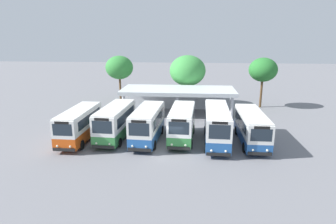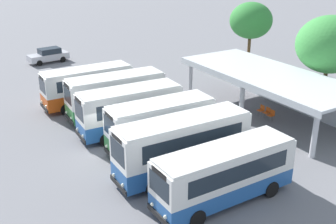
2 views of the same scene
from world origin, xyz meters
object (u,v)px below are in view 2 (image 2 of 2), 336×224
(city_bus_nearest_orange, at_px, (87,85))
(city_bus_second_in_row, at_px, (116,94))
(city_bus_middle_cream, at_px, (130,109))
(waiting_chair_middle_seat, at_px, (271,114))
(city_bus_fifth_blue, at_px, (183,145))
(city_bus_fourth_amber, at_px, (161,124))
(parked_car_flank, at_px, (48,55))
(waiting_chair_end_by_column, at_px, (261,109))
(city_bus_far_end_green, at_px, (224,172))
(waiting_chair_second_from_end, at_px, (267,112))

(city_bus_nearest_orange, distance_m, city_bus_second_in_row, 3.48)
(city_bus_nearest_orange, height_order, city_bus_middle_cream, city_bus_middle_cream)
(city_bus_second_in_row, bearing_deg, waiting_chair_middle_seat, 54.05)
(city_bus_fifth_blue, bearing_deg, waiting_chair_middle_seat, 107.07)
(city_bus_fourth_amber, bearing_deg, city_bus_nearest_orange, -174.42)
(city_bus_fifth_blue, distance_m, parked_car_flank, 28.70)
(city_bus_second_in_row, bearing_deg, waiting_chair_end_by_column, 59.09)
(city_bus_far_end_green, xyz_separation_m, waiting_chair_middle_seat, (-6.44, 9.78, -1.17))
(waiting_chair_end_by_column, bearing_deg, city_bus_fifth_blue, -67.25)
(waiting_chair_second_from_end, bearing_deg, waiting_chair_end_by_column, -175.95)
(city_bus_far_end_green, height_order, waiting_chair_middle_seat, city_bus_far_end_green)
(city_bus_middle_cream, bearing_deg, city_bus_fifth_blue, -0.32)
(city_bus_second_in_row, xyz_separation_m, city_bus_fourth_amber, (6.69, 0.01, -0.00))
(city_bus_second_in_row, bearing_deg, waiting_chair_second_from_end, 56.72)
(city_bus_middle_cream, relative_size, city_bus_fifth_blue, 0.91)
(city_bus_second_in_row, xyz_separation_m, waiting_chair_middle_seat, (6.94, 9.57, -1.30))
(city_bus_middle_cream, xyz_separation_m, waiting_chair_end_by_column, (2.43, 10.13, -1.30))
(city_bus_far_end_green, bearing_deg, city_bus_second_in_row, 179.10)
(city_bus_middle_cream, height_order, parked_car_flank, city_bus_middle_cream)
(city_bus_second_in_row, relative_size, city_bus_fourth_amber, 1.07)
(city_bus_second_in_row, xyz_separation_m, city_bus_middle_cream, (3.35, -0.49, -0.00))
(city_bus_nearest_orange, bearing_deg, city_bus_fifth_blue, 1.93)
(city_bus_fourth_amber, height_order, waiting_chair_middle_seat, city_bus_fourth_amber)
(parked_car_flank, xyz_separation_m, waiting_chair_middle_seat, (25.57, 9.26, -0.31))
(city_bus_far_end_green, xyz_separation_m, waiting_chair_second_from_end, (-7.03, 9.89, -1.17))
(city_bus_far_end_green, bearing_deg, waiting_chair_end_by_column, 127.68)
(city_bus_fifth_blue, xyz_separation_m, waiting_chair_second_from_end, (-3.68, 10.21, -1.40))
(city_bus_second_in_row, xyz_separation_m, waiting_chair_second_from_end, (6.35, 9.68, -1.30))
(city_bus_fifth_blue, bearing_deg, city_bus_nearest_orange, -178.07)
(city_bus_nearest_orange, xyz_separation_m, waiting_chair_second_from_end, (9.70, 10.66, -1.25))
(city_bus_far_end_green, relative_size, waiting_chair_second_from_end, 9.11)
(parked_car_flank, relative_size, waiting_chair_second_from_end, 5.30)
(city_bus_nearest_orange, relative_size, parked_car_flank, 1.62)
(city_bus_far_end_green, distance_m, waiting_chair_second_from_end, 12.19)
(city_bus_fifth_blue, relative_size, city_bus_far_end_green, 1.04)
(city_bus_fourth_amber, xyz_separation_m, city_bus_far_end_green, (6.69, -0.22, -0.13))
(waiting_chair_end_by_column, xyz_separation_m, waiting_chair_second_from_end, (0.58, 0.04, 0.00))
(city_bus_nearest_orange, distance_m, city_bus_far_end_green, 16.74)
(parked_car_flank, bearing_deg, city_bus_far_end_green, -0.93)
(city_bus_middle_cream, xyz_separation_m, city_bus_far_end_green, (10.04, 0.28, -0.13))
(city_bus_nearest_orange, xyz_separation_m, waiting_chair_middle_seat, (10.28, 10.54, -1.25))
(city_bus_middle_cream, height_order, waiting_chair_end_by_column, city_bus_middle_cream)
(city_bus_fifth_blue, height_order, parked_car_flank, city_bus_fifth_blue)
(city_bus_far_end_green, distance_m, parked_car_flank, 32.03)
(city_bus_second_in_row, height_order, waiting_chair_second_from_end, city_bus_second_in_row)
(city_bus_far_end_green, height_order, waiting_chair_end_by_column, city_bus_far_end_green)
(city_bus_second_in_row, relative_size, parked_car_flank, 1.67)
(city_bus_fifth_blue, bearing_deg, city_bus_second_in_row, 177.01)
(city_bus_nearest_orange, height_order, waiting_chair_end_by_column, city_bus_nearest_orange)
(parked_car_flank, xyz_separation_m, waiting_chair_end_by_column, (24.40, 9.33, -0.31))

